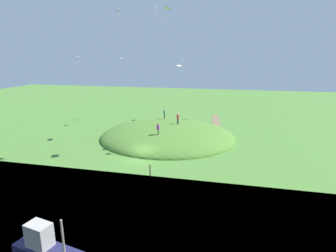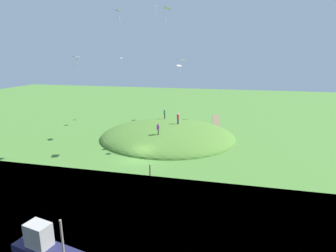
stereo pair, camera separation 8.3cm
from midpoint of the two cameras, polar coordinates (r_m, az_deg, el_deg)
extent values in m
plane|color=#477630|center=(36.42, -5.95, -6.79)|extent=(160.00, 160.00, 0.00)
ellipsoid|color=#49752C|center=(45.45, -0.18, -2.36)|extent=(20.90, 22.16, 4.38)
cube|color=brown|center=(55.84, 9.93, 0.64)|extent=(16.24, 2.65, 0.04)
cube|color=#A59F98|center=(20.28, -25.34, -19.81)|extent=(1.33, 1.72, 1.56)
cylinder|color=gray|center=(18.72, -21.18, -20.89)|extent=(0.14, 0.14, 2.41)
cube|color=#2B2752|center=(45.20, 2.02, 0.95)|extent=(0.18, 0.25, 0.89)
cylinder|color=#CD353F|center=(45.02, 2.02, 1.94)|extent=(0.51, 0.51, 0.70)
sphere|color=beige|center=(44.92, 2.03, 2.54)|extent=(0.27, 0.27, 0.27)
cube|color=#35332B|center=(40.06, -2.11, -1.26)|extent=(0.28, 0.21, 0.80)
cylinder|color=purple|center=(39.88, -2.12, -0.26)|extent=(0.58, 0.58, 0.64)
sphere|color=brown|center=(39.77, -2.13, 0.35)|extent=(0.24, 0.24, 0.24)
cube|color=#42312B|center=(50.27, -0.79, 1.99)|extent=(0.22, 0.23, 0.89)
cylinder|color=#388458|center=(50.10, -0.79, 2.87)|extent=(0.53, 0.53, 0.70)
sphere|color=tan|center=(50.01, -0.80, 3.42)|extent=(0.27, 0.27, 0.27)
cube|color=silver|center=(35.78, -0.27, 23.33)|extent=(1.37, 1.20, 0.21)
cylinder|color=silver|center=(35.63, -0.61, 21.69)|extent=(0.12, 0.21, 1.49)
cube|color=white|center=(53.04, -2.78, 23.69)|extent=(0.85, 0.72, 0.07)
cylinder|color=white|center=(52.64, -2.68, 22.53)|extent=(0.08, 0.06, 1.89)
cube|color=white|center=(50.44, 10.87, 9.99)|extent=(0.88, 1.20, 0.10)
cylinder|color=white|center=(50.24, 10.95, 9.03)|extent=(0.06, 0.07, 1.07)
cube|color=silver|center=(30.71, -10.38, 22.59)|extent=(0.79, 0.76, 0.06)
cylinder|color=silver|center=(30.73, -10.14, 20.98)|extent=(0.11, 0.06, 1.39)
cube|color=white|center=(36.02, 2.24, 12.44)|extent=(0.83, 0.78, 0.19)
cylinder|color=white|center=(35.73, 2.51, 10.97)|extent=(0.15, 0.23, 1.45)
cube|color=white|center=(56.36, 2.82, 13.55)|extent=(1.20, 1.07, 0.20)
cylinder|color=white|center=(56.09, 2.90, 12.50)|extent=(0.06, 0.21, 1.54)
cube|color=white|center=(57.32, -9.86, 13.76)|extent=(0.77, 0.86, 0.11)
cylinder|color=white|center=(57.28, -9.73, 13.02)|extent=(0.17, 0.17, 1.13)
cube|color=silver|center=(32.78, -18.70, 13.53)|extent=(1.01, 1.08, 0.06)
cylinder|color=silver|center=(32.96, -18.41, 11.98)|extent=(0.21, 0.05, 1.35)
cylinder|color=brown|center=(31.16, -3.83, -9.21)|extent=(0.14, 0.14, 1.32)
camera|label=1|loc=(0.04, -90.06, -0.02)|focal=29.28mm
camera|label=2|loc=(0.04, 89.94, 0.02)|focal=29.28mm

